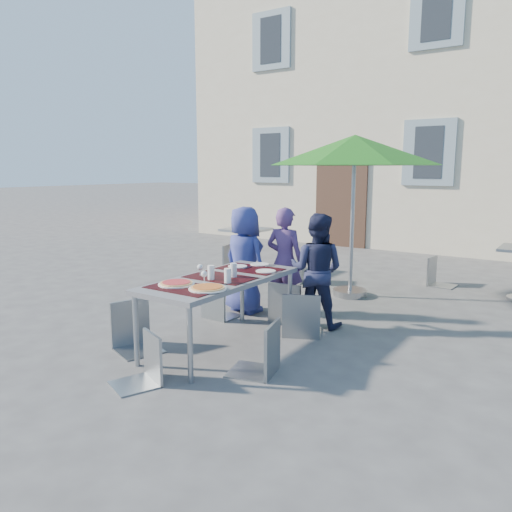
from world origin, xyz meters
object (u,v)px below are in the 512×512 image
Objects in this scene: patio_umbrella at (355,152)px; bg_chair_r_0 at (298,250)px; chair_1 at (288,277)px; chair_5 at (142,330)px; child_0 at (245,260)px; chair_4 at (262,317)px; bg_chair_l_0 at (232,242)px; child_1 at (285,261)px; child_2 at (317,270)px; bg_chair_l_1 at (439,254)px; pizza_near_left at (176,283)px; cafe_table_0 at (246,241)px; dining_table at (220,283)px; pizza_near_right at (208,288)px; chair_2 at (302,288)px; chair_3 at (133,297)px; chair_0 at (217,280)px.

bg_chair_r_0 is (-1.11, 0.37, -1.56)m from patio_umbrella.
chair_5 is (-0.16, -2.23, -0.08)m from chair_1.
child_0 is 0.74m from chair_1.
bg_chair_l_0 is at bearing 130.04° from chair_4.
child_1 is at bearing 126.94° from chair_1.
child_2 is 0.37m from chair_1.
bg_chair_l_1 is at bearing -109.90° from child_0.
child_2 is 2.12m from patio_umbrella.
child_1 is 1.87m from bg_chair_r_0.
patio_umbrella is at bearing 86.02° from chair_5.
pizza_near_left is at bearing -79.18° from bg_chair_r_0.
bg_chair_l_1 is (3.25, 0.75, -0.04)m from cafe_table_0.
cafe_table_0 is (-2.25, 2.31, -0.02)m from chair_1.
bg_chair_l_0 is (-0.23, -0.13, -0.03)m from cafe_table_0.
patio_umbrella reaches higher than dining_table.
child_2 reaches higher than dining_table.
chair_5 reaches higher than pizza_near_right.
cafe_table_0 is at bearing -166.98° from bg_chair_l_1.
patio_umbrella reaches higher than child_1.
chair_4 is 3.52m from patio_umbrella.
bg_chair_r_0 reaches higher than cafe_table_0.
chair_2 is 1.15m from chair_4.
chair_4 is 1.11× the size of chair_5.
child_0 reaches higher than bg_chair_l_1.
bg_chair_l_1 is (1.88, 4.74, -0.05)m from chair_3.
chair_5 is (-0.00, -1.10, -0.21)m from dining_table.
patio_umbrella is at bearing -11.65° from bg_chair_l_0.
child_1 is at bearing -44.76° from cafe_table_0.
pizza_near_left is at bearing 113.71° from child_0.
child_1 is 2.84m from cafe_table_0.
bg_chair_l_0 is 1.02× the size of bg_chair_l_1.
chair_2 reaches higher than pizza_near_right.
chair_2 is 1.14× the size of chair_5.
dining_table is 5.22× the size of pizza_near_left.
patio_umbrella reaches higher than bg_chair_l_0.
chair_2 is (0.38, -0.34, -0.01)m from chair_1.
child_0 reaches higher than bg_chair_r_0.
bg_chair_l_0 is at bearing 173.64° from bg_chair_r_0.
bg_chair_r_0 is (-0.84, 4.24, 0.06)m from chair_5.
child_0 is at bearing -10.73° from child_2.
child_0 is 1.45× the size of chair_3.
bg_chair_r_0 is (-1.07, 3.62, -0.23)m from pizza_near_right.
child_1 is 1.58× the size of bg_chair_l_1.
child_1 reaches higher than chair_2.
chair_0 is at bearing 109.17° from chair_5.
bg_chair_l_1 is at bearing 57.68° from patio_umbrella.
pizza_near_left is at bearing -105.57° from bg_chair_l_1.
bg_chair_l_1 reaches higher than cafe_table_0.
pizza_near_left is 0.40× the size of bg_chair_l_1.
child_1 reaches higher than pizza_near_left.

